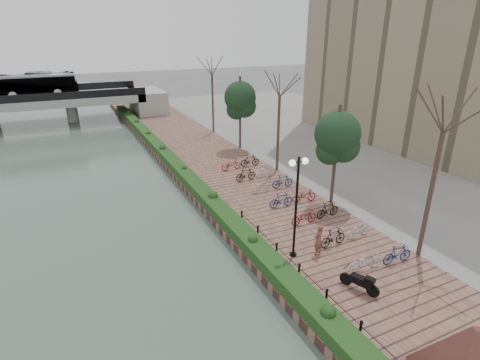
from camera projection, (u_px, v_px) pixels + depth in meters
ground at (311, 342)px, 14.35m from camera, size 220.00×220.00×0.00m
promenade at (225, 174)px, 30.54m from camera, size 8.00×75.00×0.50m
inland_pavement at (373, 149)px, 36.97m from camera, size 24.00×75.00×0.50m
hedge at (175, 165)px, 31.06m from camera, size 1.10×56.00×0.60m
chain_fence at (312, 284)px, 16.28m from camera, size 0.10×14.10×0.70m
lamppost at (297, 187)px, 17.63m from camera, size 1.02×0.32×5.26m
motorcycle at (360, 281)px, 16.25m from camera, size 1.03×1.62×0.97m
pedestrian at (318, 240)px, 18.83m from camera, size 0.70×0.56×1.65m
bicycle_parking at (292, 198)px, 24.47m from camera, size 2.40×17.32×1.00m
street_trees at (302, 142)px, 26.84m from camera, size 3.20×37.12×6.80m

